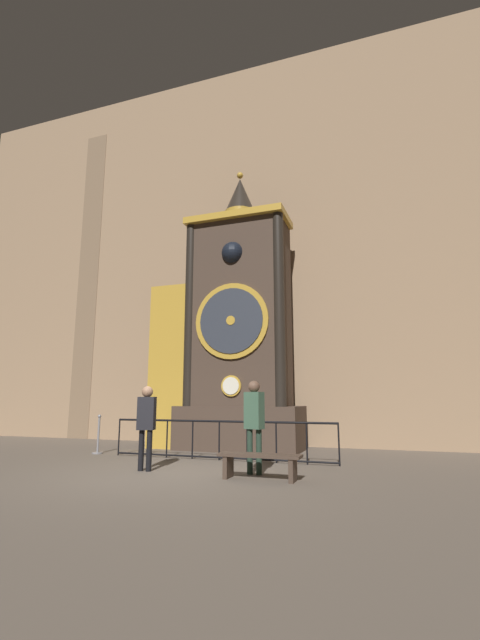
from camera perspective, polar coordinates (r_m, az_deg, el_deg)
The scene contains 8 objects.
ground_plane at distance 8.75m, azimuth -10.19°, elevation -19.53°, with size 28.00×28.00×0.00m, color brown.
cathedral_back_wall at distance 14.89m, azimuth 1.30°, elevation 10.27°, with size 24.00×0.32×13.38m.
clock_tower at distance 12.67m, azimuth -1.63°, elevation -1.76°, with size 4.45×1.78×8.44m.
railing_fence at distance 10.40m, azimuth -2.79°, elevation -15.39°, with size 5.54×0.05×0.91m.
visitor_near at distance 9.03m, azimuth -12.37°, elevation -12.76°, with size 0.39×0.30×1.65m.
visitor_far at distance 8.42m, azimuth 1.90°, elevation -12.77°, with size 0.39×0.30×1.75m.
stanchion_post at distance 12.20m, azimuth -18.39°, elevation -15.05°, with size 0.28×0.28×1.00m.
visitor_bench at distance 7.96m, azimuth 2.63°, elevation -18.25°, with size 1.49×0.40×0.44m.
Camera 1 is at (4.18, -7.56, 1.39)m, focal length 24.00 mm.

